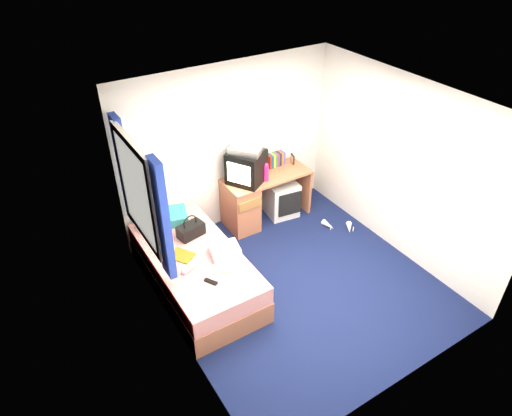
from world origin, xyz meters
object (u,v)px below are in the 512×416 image
remote_control (211,282)px  water_bottle (190,268)px  magazine (182,256)px  vcr (246,149)px  pink_water_bottle (266,173)px  aerosol_can (256,173)px  handbag (191,230)px  white_heels (339,227)px  colour_swatch_fan (221,271)px  picture_frame (293,159)px  crt_tv (246,167)px  storage_cube (281,198)px  desk (250,200)px  pillow (165,218)px  bed (196,271)px  towel (225,251)px

remote_control → water_bottle: bearing=80.0°
magazine → vcr: bearing=29.4°
vcr → remote_control: size_ratio=2.71×
vcr → pink_water_bottle: bearing=23.5°
aerosol_can → remote_control: 1.98m
handbag → white_heels: 2.30m
handbag → water_bottle: (-0.29, -0.57, -0.06)m
water_bottle → colour_swatch_fan: water_bottle is taller
picture_frame → magazine: picture_frame is taller
crt_tv → aerosol_can: bearing=51.7°
aerosol_can → magazine: aerosol_can is taller
pink_water_bottle → aerosol_can: 0.15m
crt_tv → aerosol_can: (0.16, -0.02, -0.14)m
picture_frame → aerosol_can: size_ratio=0.80×
storage_cube → white_heels: (0.50, -0.79, -0.24)m
desk → picture_frame: (0.80, 0.09, 0.41)m
crt_tv → handbag: bearing=-98.5°
crt_tv → magazine: crt_tv is taller
handbag → water_bottle: bearing=-128.1°
pillow → pink_water_bottle: bearing=-4.2°
aerosol_can → white_heels: size_ratio=0.40×
bed → handbag: size_ratio=5.52×
handbag → magazine: size_ratio=1.29×
white_heels → pillow: bearing=160.9°
bed → vcr: 1.77m
magazine → water_bottle: water_bottle is taller
towel → water_bottle: bearing=-176.7°
bed → colour_swatch_fan: (0.13, -0.45, 0.28)m
bed → towel: (0.31, -0.20, 0.33)m
towel → white_heels: size_ratio=0.76×
pink_water_bottle → handbag: bearing=-165.7°
crt_tv → handbag: size_ratio=1.72×
bed → aerosol_can: (1.38, 0.79, 0.57)m
bed → colour_swatch_fan: colour_swatch_fan is taller
picture_frame → remote_control: size_ratio=0.88×
desk → remote_control: 1.91m
crt_tv → water_bottle: bearing=-84.7°
bed → pillow: bearing=93.1°
pillow → pink_water_bottle: pink_water_bottle is taller
desk → pink_water_bottle: size_ratio=5.29×
picture_frame → remote_control: picture_frame is taller
towel → white_heels: (2.00, 0.18, -0.56)m
vcr → white_heels: bearing=14.0°
vcr → aerosol_can: bearing=43.8°
picture_frame → aerosol_can: bearing=-155.3°
bed → remote_control: 0.61m
crt_tv → vcr: 0.27m
storage_cube → white_heels: 0.97m
aerosol_can → water_bottle: (-1.55, -1.02, -0.26)m
bed → colour_swatch_fan: size_ratio=9.09×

